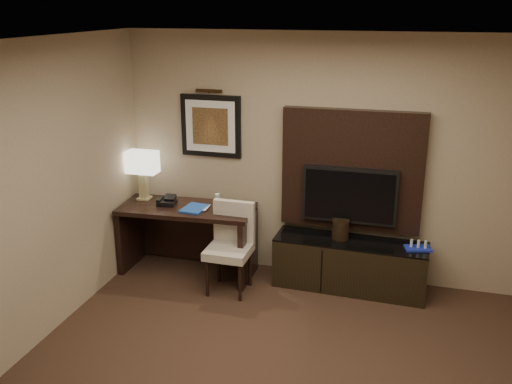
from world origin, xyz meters
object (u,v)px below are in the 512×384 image
(desk, at_px, (188,240))
(tv, at_px, (350,195))
(desk_chair, at_px, (229,251))
(table_lamp, at_px, (143,174))
(water_bottle, at_px, (217,201))
(ice_bucket, at_px, (341,229))
(desk_phone, at_px, (167,201))
(minibar_tray, at_px, (418,245))
(credenza, at_px, (350,265))

(desk, xyz_separation_m, tv, (1.77, 0.24, 0.62))
(desk_chair, height_order, table_lamp, table_lamp)
(desk_chair, height_order, water_bottle, water_bottle)
(desk_chair, relative_size, ice_bucket, 4.49)
(desk, xyz_separation_m, table_lamp, (-0.57, 0.11, 0.70))
(tv, height_order, ice_bucket, tv)
(water_bottle, bearing_deg, desk_phone, -177.32)
(ice_bucket, bearing_deg, desk, -175.33)
(desk_chair, distance_m, minibar_tray, 1.97)
(desk_chair, bearing_deg, minibar_tray, 11.70)
(credenza, distance_m, desk_phone, 2.15)
(desk, distance_m, ice_bucket, 1.73)
(tv, distance_m, water_bottle, 1.44)
(desk, xyz_separation_m, ice_bucket, (1.71, 0.14, 0.26))
(desk_phone, xyz_separation_m, ice_bucket, (1.95, 0.14, -0.19))
(ice_bucket, bearing_deg, tv, 56.95)
(credenza, distance_m, ice_bucket, 0.40)
(desk_chair, bearing_deg, desk, 152.78)
(minibar_tray, bearing_deg, ice_bucket, 175.12)
(table_lamp, bearing_deg, water_bottle, -5.15)
(table_lamp, distance_m, ice_bucket, 2.32)
(table_lamp, bearing_deg, tv, 3.08)
(ice_bucket, bearing_deg, table_lamp, -179.35)
(ice_bucket, height_order, minibar_tray, ice_bucket)
(desk, relative_size, tv, 1.49)
(credenza, bearing_deg, desk_chair, -159.75)
(desk_chair, xyz_separation_m, table_lamp, (-1.16, 0.43, 0.62))
(water_bottle, relative_size, minibar_tray, 0.65)
(credenza, bearing_deg, water_bottle, -175.44)
(ice_bucket, relative_size, minibar_tray, 0.79)
(tv, xyz_separation_m, water_bottle, (-1.42, -0.21, -0.13))
(desk_phone, bearing_deg, minibar_tray, -4.88)
(desk, distance_m, credenza, 1.84)
(water_bottle, relative_size, ice_bucket, 0.83)
(tv, distance_m, ice_bucket, 0.38)
(desk_chair, height_order, minibar_tray, desk_chair)
(table_lamp, distance_m, minibar_tray, 3.13)
(credenza, xyz_separation_m, water_bottle, (-1.47, -0.07, 0.61))
(credenza, distance_m, water_bottle, 1.60)
(water_bottle, bearing_deg, table_lamp, 174.85)
(desk, bearing_deg, desk_phone, 175.94)
(desk_phone, distance_m, ice_bucket, 1.96)
(desk, height_order, ice_bucket, desk)
(credenza, relative_size, table_lamp, 2.72)
(desk_phone, bearing_deg, tv, 0.44)
(table_lamp, distance_m, water_bottle, 0.95)
(table_lamp, bearing_deg, desk, -11.26)
(water_bottle, bearing_deg, desk, -175.15)
(ice_bucket, bearing_deg, water_bottle, -175.38)
(tv, relative_size, table_lamp, 1.68)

